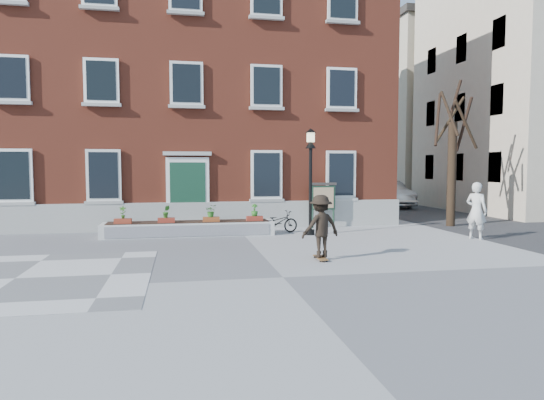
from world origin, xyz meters
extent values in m
plane|color=gray|center=(0.00, 0.00, 0.00)|extent=(100.00, 100.00, 0.00)
cube|color=slate|center=(-6.00, 1.00, 0.01)|extent=(6.00, 6.00, 0.01)
imported|color=black|center=(1.34, 7.25, 0.42)|extent=(1.69, 0.89, 0.84)
imported|color=silver|center=(10.48, 17.73, 0.82)|extent=(1.77, 4.96, 1.63)
imported|color=silver|center=(7.82, 4.43, 1.00)|extent=(0.79, 0.87, 2.00)
cube|color=brown|center=(-2.00, 14.00, 6.00)|extent=(18.00, 10.00, 12.00)
cube|color=#9E9E99|center=(-2.00, 8.88, 0.55)|extent=(18.00, 0.24, 1.10)
cube|color=#A4A49F|center=(-2.00, 8.75, 0.10)|extent=(2.60, 0.80, 0.20)
cube|color=#A0A09B|center=(-2.00, 8.90, 0.30)|extent=(2.20, 0.50, 0.20)
cube|color=white|center=(-2.00, 8.92, 1.65)|extent=(1.70, 0.12, 2.50)
cube|color=#143926|center=(-2.00, 8.87, 1.55)|extent=(1.40, 0.06, 2.30)
cube|color=#A7A7A2|center=(-2.00, 8.88, 3.05)|extent=(1.90, 0.25, 0.15)
cube|color=white|center=(-8.40, 8.90, 2.20)|extent=(1.30, 0.10, 2.00)
cube|color=black|center=(-8.40, 8.85, 2.20)|extent=(1.08, 0.04, 1.78)
cube|color=#A1A19C|center=(-8.40, 8.84, 1.14)|extent=(1.44, 0.20, 0.12)
cube|color=white|center=(-8.40, 8.90, 5.80)|extent=(1.30, 0.10, 1.70)
cube|color=black|center=(-8.40, 8.85, 5.80)|extent=(1.08, 0.04, 1.48)
cube|color=#A4A49E|center=(-8.40, 8.84, 4.89)|extent=(1.44, 0.20, 0.12)
cube|color=#A2A29D|center=(-8.40, 8.84, 8.49)|extent=(1.44, 0.20, 0.12)
cube|color=silver|center=(-5.20, 8.90, 2.20)|extent=(1.30, 0.10, 2.00)
cube|color=black|center=(-5.20, 8.85, 2.20)|extent=(1.08, 0.04, 1.78)
cube|color=#999994|center=(-5.20, 8.84, 1.14)|extent=(1.44, 0.20, 0.12)
cube|color=white|center=(-5.20, 8.90, 5.80)|extent=(1.30, 0.10, 1.70)
cube|color=black|center=(-5.20, 8.85, 5.80)|extent=(1.08, 0.04, 1.48)
cube|color=#A6A5A0|center=(-5.20, 8.84, 4.89)|extent=(1.44, 0.20, 0.12)
cube|color=#9D9C98|center=(-5.20, 8.84, 8.49)|extent=(1.44, 0.20, 0.12)
cube|color=silver|center=(-2.00, 8.90, 5.80)|extent=(1.30, 0.10, 1.70)
cube|color=black|center=(-2.00, 8.85, 5.80)|extent=(1.08, 0.04, 1.48)
cube|color=#A6A6A0|center=(-2.00, 8.84, 4.89)|extent=(1.44, 0.20, 0.12)
cube|color=#969691|center=(-2.00, 8.84, 8.49)|extent=(1.44, 0.20, 0.12)
cube|color=white|center=(1.20, 8.90, 2.20)|extent=(1.30, 0.10, 2.00)
cube|color=black|center=(1.20, 8.85, 2.20)|extent=(1.08, 0.04, 1.78)
cube|color=gray|center=(1.20, 8.84, 1.14)|extent=(1.44, 0.20, 0.12)
cube|color=silver|center=(1.20, 8.90, 5.80)|extent=(1.30, 0.10, 1.70)
cube|color=black|center=(1.20, 8.85, 5.80)|extent=(1.08, 0.04, 1.48)
cube|color=#A1A29D|center=(1.20, 8.84, 4.89)|extent=(1.44, 0.20, 0.12)
cube|color=#A8A9A3|center=(1.20, 8.84, 8.49)|extent=(1.44, 0.20, 0.12)
cube|color=silver|center=(4.40, 8.90, 2.20)|extent=(1.30, 0.10, 2.00)
cube|color=black|center=(4.40, 8.85, 2.20)|extent=(1.08, 0.04, 1.78)
cube|color=#ABACA6|center=(4.40, 8.84, 1.14)|extent=(1.44, 0.20, 0.12)
cube|color=white|center=(4.40, 8.90, 5.80)|extent=(1.30, 0.10, 1.70)
cube|color=black|center=(4.40, 8.85, 5.80)|extent=(1.08, 0.04, 1.48)
cube|color=gray|center=(4.40, 8.84, 4.89)|extent=(1.44, 0.20, 0.12)
cube|color=silver|center=(4.40, 8.90, 9.40)|extent=(1.30, 0.10, 1.70)
cube|color=black|center=(4.40, 8.85, 9.40)|extent=(1.08, 0.04, 1.48)
cube|color=gray|center=(4.40, 8.84, 8.49)|extent=(1.44, 0.20, 0.12)
cube|color=silver|center=(-2.00, 7.20, 0.25)|extent=(6.20, 1.10, 0.50)
cube|color=#B8B8B8|center=(-2.00, 6.64, 0.25)|extent=(5.80, 0.02, 0.40)
cube|color=black|center=(-2.00, 7.20, 0.50)|extent=(5.80, 0.90, 0.06)
cube|color=maroon|center=(-4.30, 6.95, 0.60)|extent=(0.60, 0.25, 0.20)
imported|color=#2C5C1B|center=(-4.30, 6.95, 0.92)|extent=(0.24, 0.24, 0.45)
cube|color=maroon|center=(-2.80, 6.95, 0.60)|extent=(0.60, 0.25, 0.20)
imported|color=#2B671F|center=(-2.80, 6.95, 0.92)|extent=(0.25, 0.25, 0.45)
cube|color=brown|center=(-1.20, 6.95, 0.60)|extent=(0.60, 0.25, 0.20)
imported|color=#27611D|center=(-1.20, 6.95, 0.92)|extent=(0.40, 0.40, 0.45)
cube|color=maroon|center=(0.40, 6.95, 0.60)|extent=(0.60, 0.25, 0.20)
imported|color=#28691F|center=(0.40, 6.95, 0.92)|extent=(0.25, 0.25, 0.45)
cylinder|color=black|center=(9.00, 8.00, 2.20)|extent=(0.36, 0.36, 4.40)
cylinder|color=black|center=(9.51, 8.00, 4.29)|extent=(0.12, 1.12, 2.23)
cylinder|color=#312315|center=(9.17, 8.52, 4.55)|extent=(1.18, 0.49, 1.97)
cylinder|color=black|center=(8.51, 8.36, 4.55)|extent=(0.88, 1.14, 2.35)
cylinder|color=black|center=(8.70, 7.78, 4.73)|extent=(0.60, 0.77, 1.90)
cylinder|color=#2F2015|center=(9.20, 7.37, 4.24)|extent=(1.39, 0.55, 1.95)
cylinder|color=black|center=(9.16, 8.13, 5.37)|extent=(0.43, 0.48, 1.58)
cube|color=#333335|center=(12.00, 18.00, 0.00)|extent=(8.00, 36.00, 0.01)
cube|color=beige|center=(18.00, 14.00, 7.00)|extent=(10.00, 11.00, 14.00)
cube|color=#C1B69B|center=(18.00, 26.00, 6.50)|extent=(10.00, 11.00, 13.00)
cube|color=#383330|center=(18.00, 26.00, 13.25)|extent=(10.40, 11.40, 0.50)
cube|color=black|center=(13.04, 10.80, 2.50)|extent=(0.08, 1.00, 1.50)
cube|color=black|center=(13.04, 14.00, 2.50)|extent=(0.08, 1.00, 1.50)
cube|color=black|center=(13.04, 17.20, 2.50)|extent=(0.08, 1.00, 1.50)
cube|color=black|center=(13.04, 10.80, 5.80)|extent=(0.08, 1.00, 1.50)
cube|color=black|center=(13.04, 14.00, 5.80)|extent=(0.08, 1.00, 1.50)
cube|color=black|center=(13.04, 17.20, 5.80)|extent=(0.08, 1.00, 1.50)
cube|color=black|center=(13.04, 10.80, 9.00)|extent=(0.08, 1.00, 1.50)
cube|color=black|center=(13.04, 14.00, 9.00)|extent=(0.08, 1.00, 1.50)
cube|color=black|center=(13.04, 17.20, 9.00)|extent=(0.08, 1.00, 1.50)
cylinder|color=black|center=(2.43, 6.56, 0.10)|extent=(0.32, 0.32, 0.20)
cylinder|color=black|center=(2.43, 6.56, 1.60)|extent=(0.12, 0.12, 3.20)
cone|color=black|center=(2.43, 6.56, 3.35)|extent=(0.40, 0.40, 0.30)
cube|color=beige|center=(2.43, 6.56, 3.60)|extent=(0.24, 0.24, 0.34)
cone|color=black|center=(2.43, 6.56, 3.85)|extent=(0.40, 0.40, 0.16)
cylinder|color=#1C382A|center=(3.05, 8.46, 0.90)|extent=(0.08, 0.08, 1.80)
cylinder|color=#183122|center=(3.95, 8.46, 0.90)|extent=(0.08, 0.08, 1.80)
cube|color=#1A3425|center=(3.50, 8.46, 1.25)|extent=(1.00, 0.10, 1.00)
cube|color=#CBB883|center=(3.50, 8.40, 1.25)|extent=(0.85, 0.02, 0.85)
cube|color=#3A3432|center=(3.50, 8.46, 1.82)|extent=(1.10, 0.16, 0.10)
cube|color=brown|center=(1.44, 1.85, 0.06)|extent=(0.22, 0.78, 0.03)
cylinder|color=black|center=(1.35, 1.57, 0.03)|extent=(0.03, 0.05, 0.05)
cylinder|color=black|center=(1.53, 1.57, 0.03)|extent=(0.03, 0.05, 0.05)
cylinder|color=black|center=(1.35, 2.13, 0.03)|extent=(0.03, 0.05, 0.05)
cylinder|color=black|center=(1.53, 2.13, 0.03)|extent=(0.03, 0.05, 0.05)
imported|color=black|center=(1.44, 1.85, 0.92)|extent=(1.22, 0.88, 1.70)
camera|label=1|loc=(-2.29, -10.72, 2.55)|focal=32.00mm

